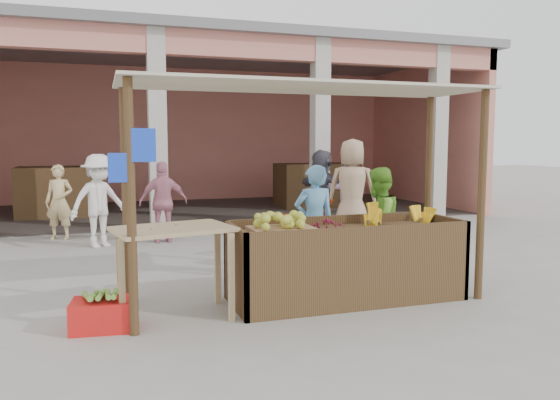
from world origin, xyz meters
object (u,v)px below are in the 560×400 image
object	(u,v)px
red_crate	(102,315)
vendor_green	(378,220)
vendor_blue	(314,219)
motorcycle	(299,226)
fruit_stall	(346,264)
side_table	(173,241)

from	to	relation	value
red_crate	vendor_green	xyz separation A→B (m)	(3.47, 1.01, 0.62)
vendor_blue	motorcycle	bearing A→B (deg)	-102.78
vendor_blue	motorcycle	world-z (taller)	vendor_blue
motorcycle	vendor_green	bearing A→B (deg)	-149.93
fruit_stall	red_crate	xyz separation A→B (m)	(-2.64, -0.20, -0.26)
side_table	vendor_green	xyz separation A→B (m)	(2.76, 0.82, -0.01)
side_table	red_crate	distance (m)	0.97
side_table	motorcycle	world-z (taller)	motorcycle
fruit_stall	vendor_blue	bearing A→B (deg)	90.77
red_crate	fruit_stall	bearing A→B (deg)	11.18
vendor_blue	motorcycle	size ratio (longest dim) A/B	0.86
vendor_green	motorcycle	world-z (taller)	vendor_green
vendor_green	motorcycle	distance (m)	1.69
side_table	vendor_blue	world-z (taller)	vendor_blue
side_table	motorcycle	bearing A→B (deg)	35.25
vendor_blue	vendor_green	world-z (taller)	vendor_blue
red_crate	motorcycle	size ratio (longest dim) A/B	0.30
side_table	motorcycle	xyz separation A→B (m)	(2.23, 2.40, -0.30)
side_table	red_crate	size ratio (longest dim) A/B	2.30
side_table	red_crate	world-z (taller)	side_table
vendor_blue	vendor_green	size ratio (longest dim) A/B	1.04
red_crate	vendor_blue	distance (m)	2.93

